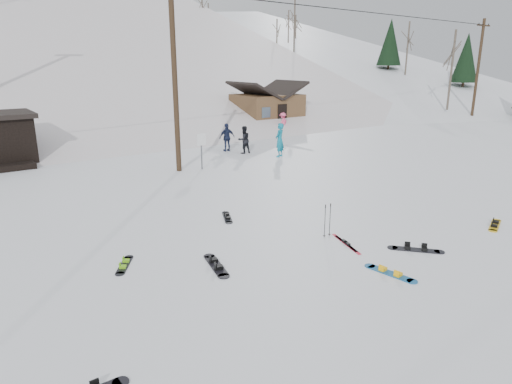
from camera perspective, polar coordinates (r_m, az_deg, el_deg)
ground at (r=11.60m, az=13.01°, el=-12.00°), size 200.00×200.00×0.00m
ski_slope at (r=64.53m, az=-26.95°, el=-1.29°), size 60.00×85.24×65.97m
ridge_right at (r=74.69m, az=3.58°, el=3.44°), size 45.66×93.98×54.59m
treeline_right at (r=65.70m, az=6.82°, el=11.33°), size 20.00×60.00×10.00m
utility_pole at (r=22.88m, az=-10.14°, el=14.12°), size 2.00×0.26×9.00m
utility_pole_right at (r=48.06m, az=26.01°, el=13.73°), size 2.00×0.26×9.00m
trail_sign at (r=23.35m, az=-6.83°, el=5.88°), size 0.50×0.09×1.85m
lift_hut at (r=28.02m, az=-29.27°, el=5.83°), size 3.40×4.10×2.75m
cabin at (r=38.41m, az=1.40°, el=10.30°), size 5.39×4.40×3.77m
hero_snowboard at (r=12.64m, az=16.44°, el=-9.67°), size 0.47×1.51×0.11m
hero_skis at (r=14.25m, az=11.19°, el=-6.31°), size 0.61×1.62×0.09m
ski_poles at (r=14.55m, az=8.92°, el=-3.49°), size 0.30×0.08×1.08m
board_scatter_b at (r=12.61m, az=-5.01°, el=-9.09°), size 0.63×1.63×0.12m
board_scatter_c at (r=13.10m, az=-16.12°, el=-8.72°), size 0.82×1.14×0.09m
board_scatter_d at (r=14.35m, az=19.34°, el=-6.77°), size 1.17×1.30×0.11m
board_scatter_e at (r=17.47m, az=27.69°, el=-3.67°), size 1.40×0.73×0.10m
board_scatter_f at (r=16.28m, az=-3.62°, el=-3.14°), size 0.72×1.25×0.10m
skier_teal at (r=26.46m, az=2.97°, el=6.51°), size 0.84×0.74×1.94m
skier_dark at (r=27.43m, az=-1.52°, el=6.54°), size 0.81×0.64×1.64m
skier_pink at (r=35.71m, az=3.37°, el=8.67°), size 1.11×0.86×1.52m
skier_navy at (r=28.12m, az=-3.64°, el=6.83°), size 1.05×0.53×1.71m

